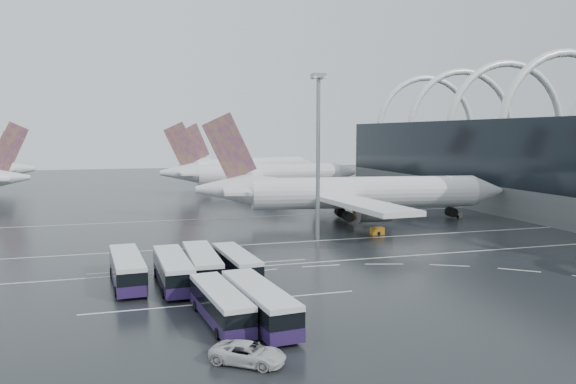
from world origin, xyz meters
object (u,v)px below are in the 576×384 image
object	(u,v)px
bus_row_near_d	(236,264)
van_curve_a	(248,353)
airliner_gate_c	(249,167)
bus_row_near_a	(127,268)
airliner_main	(350,194)
bus_row_near_b	(173,270)
gse_cart_belly_d	(456,214)
gse_cart_belly_c	(377,231)
gse_cart_belly_e	(360,214)
bus_row_near_c	(202,265)
airliner_gate_b	(259,175)
bus_row_far_b	(220,304)
floodlight_mast	(318,136)
bus_row_far_c	(259,303)

from	to	relation	value
bus_row_near_d	van_curve_a	size ratio (longest dim) A/B	2.25
airliner_gate_c	bus_row_near_a	distance (m)	137.08
bus_row_near_a	van_curve_a	bearing A→B (deg)	-165.61
airliner_main	airliner_gate_c	xyz separation A→B (m)	(0.84, 93.45, -0.16)
bus_row_near_b	gse_cart_belly_d	distance (m)	69.40
gse_cart_belly_c	gse_cart_belly_d	world-z (taller)	gse_cart_belly_d
bus_row_near_a	gse_cart_belly_e	bearing A→B (deg)	-53.23
airliner_gate_c	bus_row_near_b	bearing A→B (deg)	-128.93
bus_row_near_c	airliner_gate_c	bearing A→B (deg)	-14.32
airliner_gate_c	bus_row_near_d	bearing A→B (deg)	-126.02
airliner_main	bus_row_near_d	world-z (taller)	airliner_main
airliner_gate_b	bus_row_near_d	size ratio (longest dim) A/B	4.51
bus_row_near_b	gse_cart_belly_d	size ratio (longest dim) A/B	5.97
airliner_gate_b	bus_row_near_b	bearing A→B (deg)	-110.09
bus_row_near_a	bus_row_near_c	bearing A→B (deg)	-98.28
bus_row_far_b	floodlight_mast	world-z (taller)	floodlight_mast
van_curve_a	bus_row_near_d	bearing A→B (deg)	26.19
bus_row_near_a	bus_row_near_b	world-z (taller)	bus_row_near_a
bus_row_near_d	van_curve_a	distance (m)	24.96
bus_row_near_c	gse_cart_belly_d	size ratio (longest dim) A/B	6.01
bus_row_far_c	gse_cart_belly_e	world-z (taller)	bus_row_far_c
airliner_main	bus_row_near_d	bearing A→B (deg)	-120.76
gse_cart_belly_c	gse_cart_belly_e	world-z (taller)	gse_cart_belly_e
airliner_main	van_curve_a	world-z (taller)	airliner_main
van_curve_a	floodlight_mast	size ratio (longest dim) A/B	0.22
airliner_gate_c	gse_cart_belly_d	world-z (taller)	airliner_gate_c
airliner_gate_b	bus_row_near_a	xyz separation A→B (m)	(-37.82, -91.40, -3.20)
bus_row_near_c	gse_cart_belly_c	world-z (taller)	bus_row_near_c
airliner_gate_c	van_curve_a	size ratio (longest dim) A/B	9.61
airliner_main	gse_cart_belly_e	world-z (taller)	airliner_main
airliner_gate_b	gse_cart_belly_e	distance (m)	53.01
bus_row_far_b	gse_cart_belly_d	size ratio (longest dim) A/B	5.54
bus_row_far_c	gse_cart_belly_e	xyz separation A→B (m)	(34.69, 55.93, -1.16)
airliner_gate_c	floodlight_mast	world-z (taller)	floodlight_mast
airliner_gate_c	bus_row_far_b	distance (m)	149.88
van_curve_a	gse_cart_belly_d	xyz separation A→B (m)	(56.28, 58.76, -0.16)
airliner_gate_b	gse_cart_belly_e	bearing A→B (deg)	-81.88
bus_row_near_d	gse_cart_belly_e	xyz separation A→B (m)	(33.52, 39.86, -1.03)
airliner_gate_b	floodlight_mast	size ratio (longest dim) A/B	2.20
airliner_main	van_curve_a	xyz separation A→B (m)	(-34.28, -61.82, -4.46)
bus_row_far_c	gse_cart_belly_c	bearing A→B (deg)	-44.11
airliner_gate_b	gse_cart_belly_c	size ratio (longest dim) A/B	26.86
bus_row_near_a	bus_row_far_b	world-z (taller)	bus_row_near_a
airliner_gate_b	bus_row_far_b	distance (m)	111.14
van_curve_a	airliner_main	bearing A→B (deg)	6.64
airliner_gate_c	gse_cart_belly_e	size ratio (longest dim) A/B	21.79
bus_row_near_a	bus_row_near_c	distance (m)	8.34
airliner_main	gse_cart_belly_c	distance (m)	16.48
bus_row_far_b	floodlight_mast	distance (m)	43.91
bus_row_near_d	gse_cart_belly_c	distance (m)	35.81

